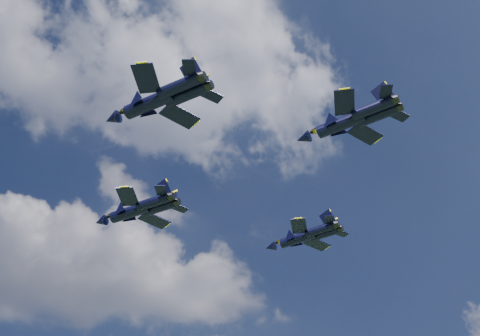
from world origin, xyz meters
name	(u,v)px	position (x,y,z in m)	size (l,w,h in m)	color
jet_lead	(128,213)	(-12.50, 14.92, 65.05)	(15.47, 12.58, 3.88)	black
jet_left	(146,104)	(-9.89, -9.93, 64.94)	(15.57, 13.04, 3.94)	black
jet_right	(296,239)	(15.07, 17.78, 64.26)	(13.45, 12.01, 3.48)	black
jet_slot	(338,125)	(15.11, -9.32, 65.08)	(14.28, 12.62, 3.68)	black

